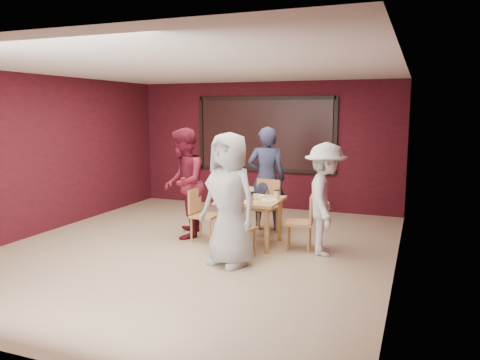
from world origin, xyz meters
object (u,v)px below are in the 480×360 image
at_px(diner_right, 325,199).
at_px(diner_back, 266,179).
at_px(chair_right, 304,219).
at_px(diner_left, 184,183).
at_px(chair_back, 265,203).
at_px(dining_table, 251,205).
at_px(chair_front, 236,226).
at_px(diner_front, 229,200).
at_px(chair_left, 201,212).

bearing_deg(diner_right, diner_back, 37.71).
relative_size(chair_right, diner_left, 0.46).
bearing_deg(chair_right, chair_back, 140.01).
distance_m(dining_table, chair_front, 0.79).
xyz_separation_m(chair_front, diner_left, (-1.29, 0.82, 0.44)).
xyz_separation_m(chair_back, diner_front, (0.08, -1.84, 0.40)).
bearing_deg(diner_front, chair_right, 72.83).
bearing_deg(chair_right, diner_left, -179.99).
bearing_deg(chair_left, diner_right, -0.21).
relative_size(dining_table, chair_left, 1.12).
relative_size(chair_front, diner_front, 0.47).
bearing_deg(diner_front, diner_right, 59.16).
bearing_deg(diner_front, chair_front, 112.30).
distance_m(chair_front, chair_back, 1.56).
height_order(dining_table, chair_left, dining_table).
bearing_deg(chair_back, dining_table, -88.71).
distance_m(chair_back, diner_front, 1.89).
relative_size(diner_back, diner_right, 1.11).
xyz_separation_m(dining_table, diner_left, (-1.25, 0.05, 0.27)).
bearing_deg(diner_back, diner_right, 123.41).
height_order(dining_table, diner_right, diner_right).
bearing_deg(diner_right, chair_left, 78.61).
height_order(diner_front, diner_left, same).
height_order(diner_left, diner_right, diner_left).
height_order(chair_back, diner_front, diner_front).
height_order(chair_back, diner_left, diner_left).
xyz_separation_m(dining_table, diner_front, (0.06, -1.06, 0.27)).
relative_size(dining_table, diner_left, 0.52).
distance_m(chair_left, diner_right, 2.11).
bearing_deg(chair_left, diner_back, 55.24).
distance_m(dining_table, chair_left, 0.89).
distance_m(dining_table, chair_right, 0.88).
bearing_deg(diner_back, chair_back, 88.08).
distance_m(dining_table, diner_right, 1.23).
bearing_deg(dining_table, chair_left, -175.40).
bearing_deg(diner_left, chair_front, 36.36).
bearing_deg(chair_front, diner_right, 30.63).
height_order(chair_front, chair_back, chair_back).
xyz_separation_m(chair_front, diner_back, (-0.12, 1.83, 0.45)).
height_order(dining_table, chair_front, dining_table).
relative_size(chair_right, diner_back, 0.46).
height_order(diner_back, diner_left, diner_back).
height_order(chair_left, diner_right, diner_right).
relative_size(chair_back, chair_right, 1.11).
bearing_deg(diner_back, chair_right, 117.63).
distance_m(diner_front, diner_right, 1.52).
xyz_separation_m(chair_back, diner_left, (-1.23, -0.74, 0.40)).
bearing_deg(chair_right, diner_front, -126.08).
bearing_deg(chair_right, diner_right, -19.28).
xyz_separation_m(diner_front, diner_right, (1.16, 0.98, -0.09)).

